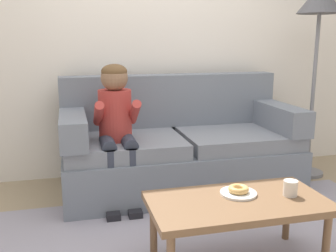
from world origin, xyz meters
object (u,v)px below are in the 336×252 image
coffee_table (238,207)px  couch (179,149)px  mug (290,188)px  toy_controller (266,212)px  donut (239,189)px  person_child (116,121)px  floor_lamp (319,13)px

coffee_table → couch: bearing=89.0°
mug → toy_controller: mug is taller
coffee_table → mug: mug is taller
couch → coffee_table: couch is taller
couch → donut: couch is taller
person_child → toy_controller: 1.32m
couch → donut: bearing=-89.6°
mug → donut: bearing=162.3°
couch → person_child: (-0.56, -0.21, 0.32)m
coffee_table → floor_lamp: floor_lamp is taller
coffee_table → toy_controller: coffee_table is taller
donut → floor_lamp: 2.08m
toy_controller → mug: bearing=-92.5°
floor_lamp → mug: bearing=-127.3°
toy_controller → couch: bearing=137.2°
couch → floor_lamp: size_ratio=1.12×
couch → floor_lamp: bearing=0.6°
person_child → donut: (0.57, -1.02, -0.23)m
coffee_table → toy_controller: size_ratio=4.43×
mug → floor_lamp: size_ratio=0.05×
mug → coffee_table: bearing=176.8°
person_child → mug: person_child is taller
couch → mug: size_ratio=22.01×
person_child → toy_controller: (1.03, -0.52, -0.65)m
donut → floor_lamp: size_ratio=0.07×
toy_controller → floor_lamp: size_ratio=0.13×
person_child → donut: size_ratio=9.18×
donut → toy_controller: size_ratio=0.53×
couch → toy_controller: size_ratio=8.76×
coffee_table → donut: bearing=65.0°
person_child → floor_lamp: size_ratio=0.62×
person_child → mug: (0.85, -1.10, -0.21)m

